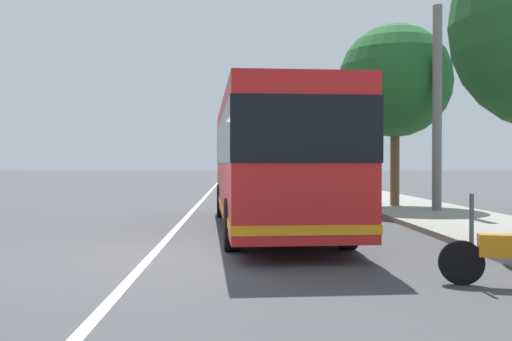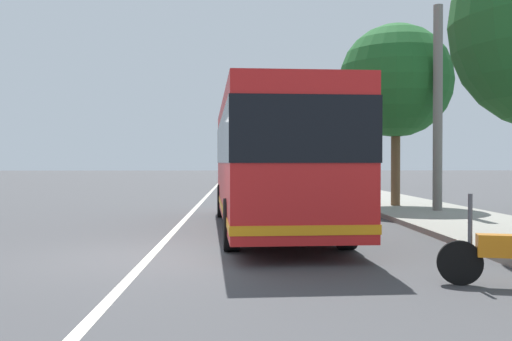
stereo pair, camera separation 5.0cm
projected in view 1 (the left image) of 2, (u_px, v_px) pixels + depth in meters
The scene contains 9 objects.
ground_plane at pixel (151, 257), 10.07m from camera, with size 220.00×220.00×0.00m, color #424244.
sidewalk_curb at pixel (408, 207), 20.33m from camera, with size 110.00×3.60×0.14m, color gray.
lane_divider_line at pixel (193, 210), 20.06m from camera, with size 110.00×0.16×0.01m, color silver.
coach_bus at pixel (270, 157), 14.14m from camera, with size 10.58×3.02×3.16m.
car_side_street at pixel (244, 174), 45.94m from camera, with size 4.70×2.07×1.47m.
car_behind_bus at pixel (264, 179), 33.40m from camera, with size 4.43×2.13×1.45m.
roadside_tree_mid_block at pixel (395, 81), 20.23m from camera, with size 4.04×4.04×6.64m.
roadside_tree_far_block at pixel (329, 114), 39.18m from camera, with size 4.35×4.35×7.27m.
utility_pole at pixel (437, 110), 18.22m from camera, with size 0.30×0.30×6.75m, color slate.
Camera 1 is at (-10.11, -1.53, 1.68)m, focal length 39.63 mm.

